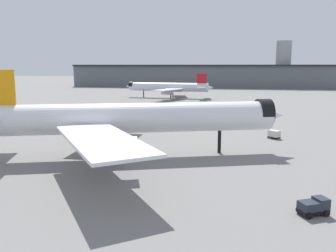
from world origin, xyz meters
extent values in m
plane|color=slate|center=(0.00, 0.00, 0.00)|extent=(900.00, 900.00, 0.00)
cylinder|color=white|center=(3.81, 0.87, 6.87)|extent=(51.21, 20.00, 5.28)
cone|color=white|center=(28.66, 8.34, 6.87)|extent=(7.06, 6.63, 5.18)
cylinder|color=black|center=(27.65, 8.04, 7.26)|extent=(3.81, 5.79, 5.34)
cube|color=white|center=(-4.13, 13.43, 6.21)|extent=(8.82, 23.53, 0.42)
cylinder|color=#B7BAC1|center=(-2.13, 11.11, 4.46)|extent=(7.79, 4.87, 2.91)
cube|color=white|center=(4.11, -13.99, 6.21)|extent=(20.13, 23.92, 0.42)
cylinder|color=#B7BAC1|center=(4.50, -10.95, 4.46)|extent=(7.79, 4.87, 2.91)
cube|color=white|center=(-19.78, 0.04, 7.40)|extent=(7.16, 10.29, 0.32)
cylinder|color=black|center=(19.72, 5.65, 2.11)|extent=(0.63, 0.63, 4.23)
cylinder|color=black|center=(0.53, 2.78, 2.11)|extent=(0.63, 0.63, 4.23)
cylinder|color=black|center=(2.13, -2.53, 2.11)|extent=(0.63, 0.63, 4.23)
cylinder|color=silver|center=(-6.69, 113.02, 5.48)|extent=(40.41, 8.31, 4.21)
cone|color=silver|center=(-26.68, 115.08, 5.48)|extent=(5.03, 4.58, 4.13)
cone|color=silver|center=(13.30, 110.96, 5.48)|extent=(5.86, 4.54, 4.00)
cylinder|color=black|center=(-25.84, 114.99, 5.79)|extent=(2.32, 4.43, 4.25)
cube|color=silver|center=(-4.75, 101.61, 4.95)|extent=(13.20, 19.14, 0.34)
cylinder|color=#B7BAC1|center=(-5.49, 103.87, 3.56)|extent=(5.84, 2.88, 2.32)
cube|color=silver|center=(-2.46, 123.79, 4.95)|extent=(10.08, 19.03, 0.34)
cylinder|color=#B7BAC1|center=(-3.65, 121.73, 3.56)|extent=(5.84, 2.88, 2.32)
cube|color=red|center=(10.11, 111.29, 8.85)|extent=(4.84, 0.91, 6.74)
cube|color=silver|center=(10.43, 106.56, 5.90)|extent=(4.34, 7.57, 0.25)
cube|color=silver|center=(11.38, 115.85, 5.90)|extent=(4.34, 7.57, 0.25)
cylinder|color=black|center=(-19.48, 114.34, 1.68)|extent=(0.51, 0.51, 3.37)
cylinder|color=black|center=(-4.91, 110.61, 1.68)|extent=(0.51, 0.51, 3.37)
cylinder|color=black|center=(-4.46, 115.01, 1.68)|extent=(0.51, 0.51, 3.37)
cube|color=slate|center=(2.38, 207.93, 7.74)|extent=(190.73, 34.42, 15.47)
cube|color=#232628|center=(2.38, 207.93, 16.07)|extent=(190.80, 37.38, 1.20)
cylinder|color=#939399|center=(63.37, 206.40, 16.79)|extent=(10.68, 10.68, 33.58)
cube|color=black|center=(-11.90, 33.16, 0.62)|extent=(5.91, 4.78, 0.35)
cube|color=silver|center=(-10.48, 32.32, 1.60)|extent=(3.06, 3.10, 1.60)
cube|color=#1E2D38|center=(-9.63, 31.81, 1.92)|extent=(1.05, 1.70, 0.80)
cube|color=silver|center=(-12.75, 33.66, 1.90)|extent=(4.01, 3.66, 2.20)
cylinder|color=black|center=(-9.66, 33.17, 0.45)|extent=(0.92, 0.70, 0.90)
cylinder|color=black|center=(-10.83, 31.19, 0.45)|extent=(0.92, 0.70, 0.90)
cylinder|color=black|center=(-12.97, 35.12, 0.45)|extent=(0.92, 0.70, 0.90)
cylinder|color=black|center=(-14.14, 33.15, 0.45)|extent=(0.92, 0.70, 0.90)
cube|color=black|center=(30.02, -20.08, 0.50)|extent=(3.58, 2.80, 0.30)
cube|color=#232833|center=(30.89, -19.67, 1.25)|extent=(1.84, 1.99, 1.20)
cube|color=#1E2D38|center=(31.41, -19.43, 1.49)|extent=(0.64, 1.25, 0.60)
cube|color=#232833|center=(29.50, -20.32, 1.10)|extent=(2.42, 2.26, 0.90)
cylinder|color=black|center=(30.69, -18.88, 0.35)|extent=(0.75, 0.55, 0.70)
cylinder|color=black|center=(31.37, -20.33, 0.35)|extent=(0.75, 0.55, 0.70)
cylinder|color=black|center=(28.67, -19.83, 0.35)|extent=(0.75, 0.55, 0.70)
cylinder|color=black|center=(29.34, -21.28, 0.35)|extent=(0.75, 0.55, 0.70)
cube|color=black|center=(31.63, 20.39, 0.32)|extent=(2.78, 2.74, 0.20)
cube|color=beige|center=(31.63, 20.39, 1.12)|extent=(2.78, 2.74, 1.40)
sphere|color=black|center=(30.42, 20.50, 0.22)|extent=(0.44, 0.44, 0.44)
sphere|color=black|center=(31.44, 21.59, 0.22)|extent=(0.44, 0.44, 0.44)
sphere|color=black|center=(31.82, 19.18, 0.22)|extent=(0.44, 0.44, 0.44)
sphere|color=black|center=(32.84, 20.28, 0.22)|extent=(0.44, 0.44, 0.44)
camera|label=1|loc=(19.91, -57.24, 15.98)|focal=36.82mm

